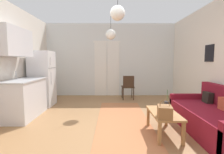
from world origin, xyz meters
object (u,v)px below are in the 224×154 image
at_px(bamboo_vase, 167,106).
at_px(refrigerator, 42,79).
at_px(couch, 217,119).
at_px(pendant_lamp_near, 118,13).
at_px(coffee_table, 164,115).
at_px(handbag, 165,112).
at_px(accent_chair, 128,86).
at_px(pendant_lamp_far, 111,34).

height_order(bamboo_vase, refrigerator, refrigerator).
bearing_deg(couch, bamboo_vase, 179.08).
bearing_deg(pendant_lamp_near, coffee_table, -7.72).
relative_size(couch, bamboo_vase, 4.85).
bearing_deg(handbag, bamboo_vase, 66.83).
distance_m(coffee_table, refrigerator, 3.67).
xyz_separation_m(couch, refrigerator, (-4.04, 1.97, 0.55)).
xyz_separation_m(bamboo_vase, accent_chair, (-0.45, 2.74, -0.04)).
bearing_deg(accent_chair, pendant_lamp_near, 77.39).
relative_size(couch, coffee_table, 2.17).
height_order(couch, pendant_lamp_near, pendant_lamp_near).
bearing_deg(coffee_table, couch, 3.29).
xyz_separation_m(couch, pendant_lamp_far, (-1.98, 1.89, 1.84)).
height_order(couch, coffee_table, couch).
xyz_separation_m(handbag, pendant_lamp_near, (-0.76, 0.43, 1.68)).
xyz_separation_m(bamboo_vase, pendant_lamp_near, (-0.92, 0.04, 1.69)).
xyz_separation_m(handbag, accent_chair, (-0.28, 3.13, -0.05)).
height_order(coffee_table, pendant_lamp_far, pendant_lamp_far).
distance_m(refrigerator, pendant_lamp_near, 3.22).
bearing_deg(bamboo_vase, couch, -0.92).
distance_m(coffee_table, accent_chair, 2.84).
bearing_deg(accent_chair, pendant_lamp_far, 52.45).
bearing_deg(couch, accent_chair, 116.59).
bearing_deg(bamboo_vase, refrigerator, 147.73).
height_order(couch, bamboo_vase, couch).
distance_m(handbag, refrigerator, 3.77).
relative_size(couch, accent_chair, 2.33).
xyz_separation_m(pendant_lamp_near, pendant_lamp_far, (-0.13, 1.84, -0.09)).
distance_m(couch, pendant_lamp_near, 2.68).
relative_size(coffee_table, pendant_lamp_far, 1.12).
distance_m(couch, handbag, 1.19).
bearing_deg(couch, pendant_lamp_near, 178.26).
height_order(bamboo_vase, accent_chair, accent_chair).
relative_size(bamboo_vase, pendant_lamp_far, 0.50).
xyz_separation_m(couch, accent_chair, (-1.38, 2.76, 0.20)).
xyz_separation_m(couch, bamboo_vase, (-0.93, 0.01, 0.24)).
bearing_deg(coffee_table, refrigerator, 146.11).
distance_m(handbag, accent_chair, 3.14).
xyz_separation_m(accent_chair, pendant_lamp_far, (-0.60, -0.86, 1.63)).
bearing_deg(refrigerator, coffee_table, -33.89).
relative_size(pendant_lamp_near, pendant_lamp_far, 0.87).
bearing_deg(pendant_lamp_near, refrigerator, 138.66).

